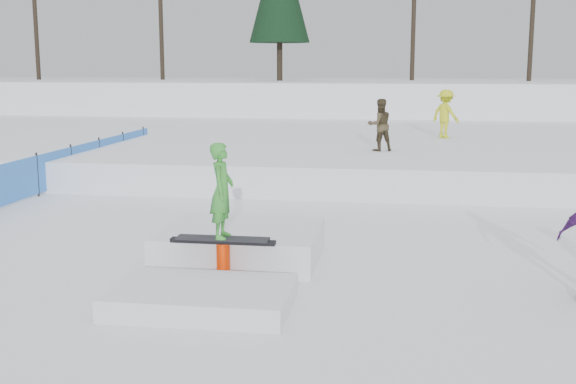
# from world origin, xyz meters

# --- Properties ---
(ground) EXTENTS (120.00, 120.00, 0.00)m
(ground) POSITION_xyz_m (0.00, 0.00, 0.00)
(ground) COLOR white
(snow_berm) EXTENTS (60.00, 14.00, 2.40)m
(snow_berm) POSITION_xyz_m (0.00, 30.00, 1.20)
(snow_berm) COLOR white
(snow_berm) RESTS_ON ground
(snow_midrise) EXTENTS (50.00, 18.00, 0.80)m
(snow_midrise) POSITION_xyz_m (0.00, 16.00, 0.40)
(snow_midrise) COLOR white
(snow_midrise) RESTS_ON ground
(safety_fence) EXTENTS (0.05, 16.00, 1.10)m
(safety_fence) POSITION_xyz_m (-6.50, 6.60, 0.55)
(safety_fence) COLOR #357ADD
(safety_fence) RESTS_ON ground
(walker_olive) EXTENTS (0.89, 0.80, 1.49)m
(walker_olive) POSITION_xyz_m (1.81, 10.81, 1.54)
(walker_olive) COLOR #3E3420
(walker_olive) RESTS_ON snow_midrise
(walker_ygreen) EXTENTS (1.18, 1.16, 1.62)m
(walker_ygreen) POSITION_xyz_m (3.89, 14.84, 1.61)
(walker_ygreen) COLOR #CAD41A
(walker_ygreen) RESTS_ON snow_midrise
(jib_rail_feature) EXTENTS (2.60, 4.40, 2.11)m
(jib_rail_feature) POSITION_xyz_m (-0.23, 0.86, 0.30)
(jib_rail_feature) COLOR white
(jib_rail_feature) RESTS_ON ground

